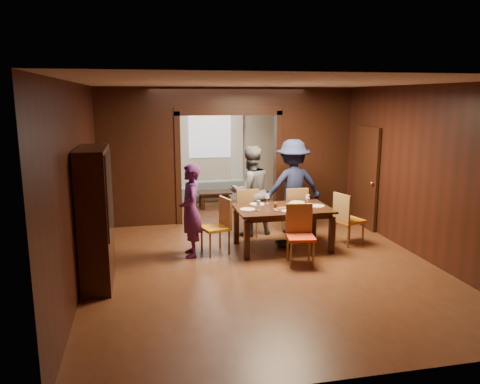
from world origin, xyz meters
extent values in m
plane|color=#552C18|center=(0.00, 0.00, 0.00)|extent=(9.00, 9.00, 0.00)
cube|color=silver|center=(0.00, 0.00, 2.90)|extent=(5.50, 9.00, 0.02)
cube|color=black|center=(0.00, 4.50, 1.45)|extent=(5.50, 0.02, 2.90)
cube|color=black|center=(-2.75, 0.00, 1.45)|extent=(0.02, 9.00, 2.90)
cube|color=black|center=(2.75, 0.00, 1.45)|extent=(0.02, 9.00, 2.90)
cube|color=black|center=(-1.93, 1.60, 1.20)|extent=(1.65, 0.15, 2.40)
cube|color=black|center=(1.93, 1.60, 1.20)|extent=(1.65, 0.15, 2.40)
cube|color=black|center=(0.00, 1.60, 2.65)|extent=(5.50, 0.15, 0.50)
cube|color=beige|center=(0.00, 4.47, 1.45)|extent=(5.40, 0.04, 2.85)
imported|color=#4F1D56|center=(-1.07, -0.57, 0.80)|extent=(0.38, 0.58, 1.60)
imported|color=#505257|center=(0.21, 0.46, 0.88)|extent=(0.97, 0.83, 1.76)
imported|color=#161B38|center=(1.07, 0.43, 0.94)|extent=(1.25, 0.76, 1.88)
imported|color=#809DA7|center=(0.04, 3.85, 0.28)|extent=(1.92, 0.80, 0.55)
imported|color=black|center=(0.64, -0.43, 0.80)|extent=(0.33, 0.33, 0.08)
cube|color=black|center=(0.58, -0.52, 0.38)|extent=(1.68, 1.04, 0.76)
cube|color=black|center=(-0.12, 2.90, 0.20)|extent=(0.80, 0.50, 0.40)
cube|color=black|center=(-2.53, -1.50, 1.00)|extent=(0.40, 1.20, 2.00)
cube|color=black|center=(2.70, 0.50, 1.05)|extent=(0.06, 0.90, 2.10)
cube|color=silver|center=(0.00, 4.44, 1.70)|extent=(1.20, 0.03, 1.30)
cube|color=white|center=(-0.75, 4.40, 1.25)|extent=(0.35, 0.06, 2.40)
cube|color=white|center=(0.75, 4.40, 1.25)|extent=(0.35, 0.06, 2.40)
cylinder|color=silver|center=(-0.07, -0.55, 0.77)|extent=(0.27, 0.27, 0.01)
cylinder|color=silver|center=(0.19, -0.19, 0.77)|extent=(0.27, 0.27, 0.01)
cylinder|color=silver|center=(0.96, -0.20, 0.77)|extent=(0.27, 0.27, 0.01)
cylinder|color=silver|center=(1.21, -0.55, 0.77)|extent=(0.27, 0.27, 0.01)
cylinder|color=white|center=(0.61, -0.80, 0.77)|extent=(0.27, 0.27, 0.01)
cube|color=gray|center=(0.53, -0.67, 0.78)|extent=(0.30, 0.20, 0.04)
cube|color=gray|center=(0.83, -0.77, 0.78)|extent=(0.30, 0.20, 0.04)
cylinder|color=silver|center=(0.64, -0.77, 0.83)|extent=(0.07, 0.07, 0.14)
camera|label=1|loc=(-1.85, -8.28, 2.70)|focal=35.00mm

